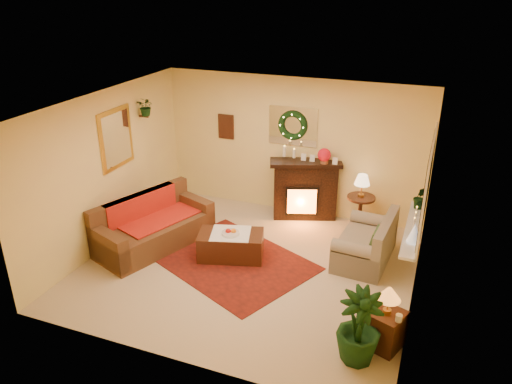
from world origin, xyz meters
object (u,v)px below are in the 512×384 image
(end_table_square, at_px, (385,328))
(fireplace, at_px, (305,190))
(coffee_table, at_px, (231,246))
(loveseat, at_px, (366,236))
(side_table_round, at_px, (360,213))
(sofa, at_px, (154,223))

(end_table_square, bearing_deg, fireplace, 121.64)
(coffee_table, bearing_deg, end_table_square, -42.22)
(loveseat, height_order, coffee_table, loveseat)
(side_table_round, distance_m, coffee_table, 2.48)
(end_table_square, relative_size, coffee_table, 0.49)
(sofa, height_order, loveseat, sofa)
(sofa, bearing_deg, loveseat, 34.30)
(loveseat, height_order, side_table_round, loveseat)
(sofa, xyz_separation_m, end_table_square, (3.98, -1.15, -0.16))
(sofa, distance_m, coffee_table, 1.38)
(sofa, relative_size, side_table_round, 3.08)
(sofa, height_order, coffee_table, sofa)
(side_table_round, bearing_deg, loveseat, -75.07)
(side_table_round, bearing_deg, fireplace, 172.63)
(sofa, xyz_separation_m, coffee_table, (1.36, 0.11, -0.22))
(loveseat, distance_m, end_table_square, 2.07)
(coffee_table, bearing_deg, loveseat, 2.87)
(end_table_square, bearing_deg, side_table_round, 106.02)
(end_table_square, height_order, coffee_table, end_table_square)
(sofa, height_order, side_table_round, sofa)
(side_table_round, relative_size, coffee_table, 0.63)
(sofa, bearing_deg, coffee_table, 25.22)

